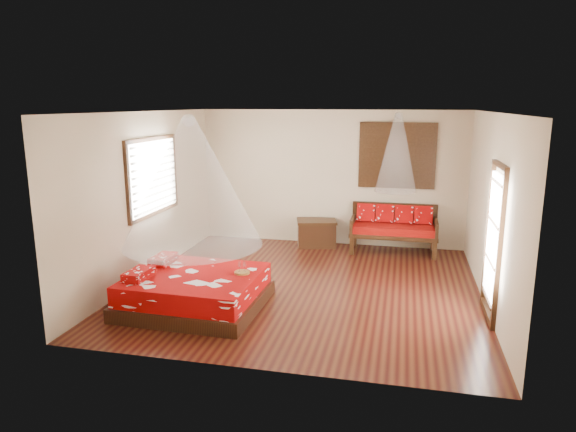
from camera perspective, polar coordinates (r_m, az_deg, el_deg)
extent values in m
cube|color=black|center=(8.47, 1.96, -7.87)|extent=(5.50, 5.50, 0.02)
cube|color=white|center=(7.95, 2.11, 11.56)|extent=(5.50, 5.50, 0.02)
cube|color=#C4B38F|center=(9.01, -15.48, 2.21)|extent=(0.02, 5.50, 2.80)
cube|color=#C4B38F|center=(8.06, 21.69, 0.60)|extent=(0.02, 5.50, 2.80)
cube|color=#C4B38F|center=(10.78, 4.78, 4.24)|extent=(5.50, 0.02, 2.80)
cube|color=#C4B38F|center=(5.48, -3.38, -3.83)|extent=(5.50, 0.02, 2.80)
cube|color=black|center=(7.75, -10.21, -9.20)|extent=(1.97, 1.79, 0.20)
cube|color=#960404|center=(7.66, -10.28, -7.46)|extent=(1.86, 1.69, 0.30)
cube|color=#960404|center=(7.60, -16.25, -6.24)|extent=(0.29, 0.51, 0.13)
cube|color=#960404|center=(8.20, -13.69, -4.71)|extent=(0.29, 0.51, 0.13)
cube|color=black|center=(10.21, 7.10, -3.11)|extent=(0.08, 0.08, 0.42)
cube|color=black|center=(10.18, 15.97, -3.54)|extent=(0.08, 0.08, 0.42)
cube|color=black|center=(10.82, 7.44, -2.23)|extent=(0.08, 0.08, 0.42)
cube|color=black|center=(10.80, 15.81, -2.63)|extent=(0.08, 0.08, 0.42)
cube|color=black|center=(10.43, 11.62, -1.97)|extent=(1.70, 0.75, 0.08)
cube|color=#880504|center=(10.40, 11.64, -1.39)|extent=(1.64, 0.69, 0.14)
cube|color=black|center=(10.69, 11.73, -0.03)|extent=(1.70, 0.06, 0.55)
cube|color=black|center=(10.43, 7.21, -0.90)|extent=(0.06, 0.75, 0.30)
cube|color=black|center=(10.41, 16.10, -1.33)|extent=(0.06, 0.75, 0.30)
cube|color=#960404|center=(10.58, 8.67, 0.35)|extent=(0.36, 0.19, 0.38)
cube|color=#960404|center=(10.56, 10.71, 0.25)|extent=(0.36, 0.19, 0.38)
cube|color=#960404|center=(10.56, 12.75, 0.15)|extent=(0.36, 0.19, 0.38)
cube|color=#960404|center=(10.57, 14.80, 0.06)|extent=(0.36, 0.19, 0.38)
cube|color=black|center=(10.74, 3.18, -2.01)|extent=(0.88, 0.71, 0.51)
cube|color=black|center=(10.67, 3.20, -0.57)|extent=(0.92, 0.76, 0.05)
cube|color=black|center=(10.58, 12.03, 6.59)|extent=(1.52, 0.06, 1.32)
cube|color=black|center=(10.57, 12.03, 6.58)|extent=(1.35, 0.04, 1.10)
cube|color=black|center=(9.12, -14.78, 4.28)|extent=(0.08, 1.74, 1.34)
cube|color=silver|center=(9.11, -14.56, 4.28)|extent=(0.04, 1.54, 1.10)
cube|color=black|center=(7.55, 21.85, -2.90)|extent=(0.08, 1.02, 2.16)
cube|color=white|center=(7.53, 21.76, -2.16)|extent=(0.03, 0.82, 1.70)
cylinder|color=brown|center=(7.55, -5.12, -6.27)|extent=(0.22, 0.22, 0.03)
cone|color=white|center=(7.29, -10.74, 3.69)|extent=(1.98, 1.98, 1.80)
cone|color=white|center=(10.10, 12.01, 6.89)|extent=(0.80, 0.80, 1.50)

